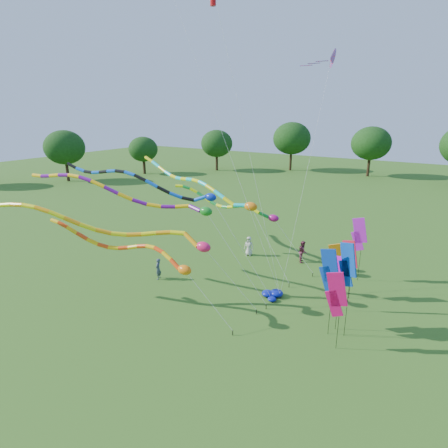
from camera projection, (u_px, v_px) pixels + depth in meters
The scene contains 20 objects.
ground at pixel (215, 315), 22.53m from camera, with size 160.00×160.00×0.00m, color #2E5B18.
tree_ring at pixel (303, 254), 17.38m from camera, with size 116.19×118.82×9.66m.
tube_kite_red at pixel (135, 251), 22.06m from camera, with size 12.07×2.05×5.78m.
tube_kite_orange at pixel (125, 230), 22.64m from camera, with size 14.87×6.16×7.00m.
tube_kite_purple at pixel (132, 195), 23.68m from camera, with size 15.95×4.14×8.53m.
tube_kite_blue at pixel (149, 184), 24.78m from camera, with size 15.03×2.90×8.67m.
tube_kite_cyan at pixel (203, 186), 30.02m from camera, with size 16.25×4.02×8.16m.
tube_kite_green at pixel (237, 207), 29.15m from camera, with size 11.68×1.12×6.39m.
delta_kite_high_c at pixel (331, 58), 25.90m from camera, with size 3.09×8.11×16.63m.
banner_pole_blue_a at pixel (329, 271), 19.71m from camera, with size 1.16×0.15×5.00m.
banner_pole_magenta_a at pixel (336, 277), 20.39m from camera, with size 1.12×0.48×4.40m.
banner_pole_violet at pixel (359, 234), 26.25m from camera, with size 1.16×0.17×4.73m.
banner_pole_red at pixel (349, 258), 23.89m from camera, with size 1.16×0.28×4.02m.
banner_pole_blue_b at pixel (347, 265), 19.50m from camera, with size 1.10×0.52×5.38m.
banner_pole_orange at pixel (336, 263), 22.20m from camera, with size 1.10×0.53×4.41m.
banner_pole_magenta_b at pixel (336, 295), 18.62m from camera, with size 1.16×0.27×4.31m.
blue_nylon_heap at pixel (268, 294), 24.75m from camera, with size 0.98×1.46×0.43m.
person_a at pixel (249, 246), 31.55m from camera, with size 0.80×0.52×1.64m, color beige.
person_b at pixel (158, 269), 27.14m from camera, with size 0.57×0.38×1.57m, color #3E4857.
person_c at pixel (303, 251), 30.21m from camera, with size 0.86×0.67×1.76m, color maroon.
Camera 1 is at (11.02, -16.58, 11.91)m, focal length 30.00 mm.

